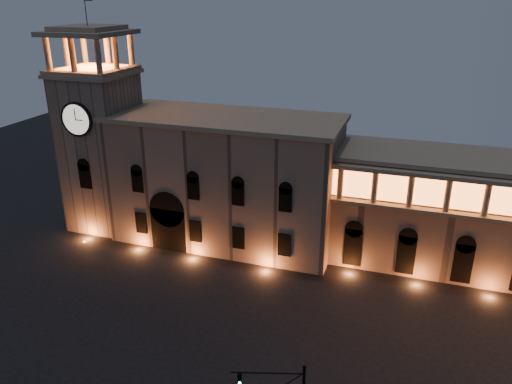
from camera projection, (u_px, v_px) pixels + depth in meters
ground at (167, 333)px, 51.06m from camera, size 160.00×160.00×0.00m
government_building at (225, 180)px, 67.69m from camera, size 30.80×12.80×17.60m
clock_tower at (102, 143)px, 70.84m from camera, size 9.80×9.80×32.40m
colonnade_wing at (495, 217)px, 60.03m from camera, size 40.60×11.50×14.50m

